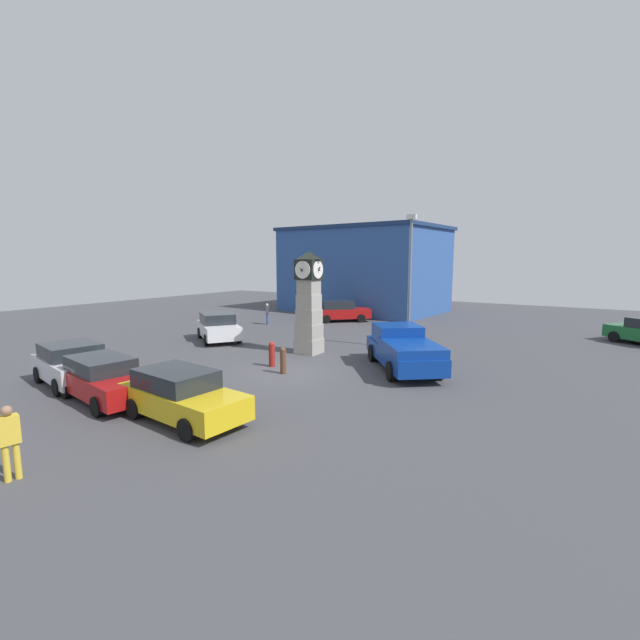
{
  "coord_description": "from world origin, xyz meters",
  "views": [
    {
      "loc": [
        10.72,
        -14.36,
        4.82
      ],
      "look_at": [
        -0.54,
        3.47,
        1.82
      ],
      "focal_mm": 24.0,
      "sensor_mm": 36.0,
      "label": 1
    }
  ],
  "objects_px": {
    "clock_tower": "(309,304)",
    "pickup_truck": "(403,349)",
    "car_navy_sedan": "(73,364)",
    "pedestrian_by_cars": "(267,313)",
    "street_lamp_near_road": "(410,273)",
    "car_far_lot": "(340,311)",
    "bollard_mid_row": "(272,354)",
    "car_silver_hatch": "(218,327)",
    "bollard_near_tower": "(283,360)",
    "car_by_building": "(181,395)",
    "car_near_tower": "(104,379)",
    "pedestrian_crossing_lot": "(9,438)"
  },
  "relations": [
    {
      "from": "street_lamp_near_road",
      "to": "car_far_lot",
      "type": "bearing_deg",
      "value": 139.54
    },
    {
      "from": "bollard_near_tower",
      "to": "car_by_building",
      "type": "relative_size",
      "value": 0.25
    },
    {
      "from": "clock_tower",
      "to": "car_by_building",
      "type": "distance_m",
      "value": 10.14
    },
    {
      "from": "car_near_tower",
      "to": "pedestrian_crossing_lot",
      "type": "distance_m",
      "value": 5.43
    },
    {
      "from": "bollard_near_tower",
      "to": "street_lamp_near_road",
      "type": "xyz_separation_m",
      "value": [
        2.64,
        7.71,
        3.5
      ]
    },
    {
      "from": "car_by_building",
      "to": "bollard_near_tower",
      "type": "bearing_deg",
      "value": 96.09
    },
    {
      "from": "car_far_lot",
      "to": "street_lamp_near_road",
      "type": "bearing_deg",
      "value": -40.46
    },
    {
      "from": "car_by_building",
      "to": "pickup_truck",
      "type": "relative_size",
      "value": 0.78
    },
    {
      "from": "car_near_tower",
      "to": "pedestrian_by_cars",
      "type": "height_order",
      "value": "pedestrian_by_cars"
    },
    {
      "from": "bollard_mid_row",
      "to": "street_lamp_near_road",
      "type": "relative_size",
      "value": 0.16
    },
    {
      "from": "bollard_mid_row",
      "to": "pedestrian_by_cars",
      "type": "distance_m",
      "value": 12.77
    },
    {
      "from": "pedestrian_crossing_lot",
      "to": "bollard_near_tower",
      "type": "bearing_deg",
      "value": 91.9
    },
    {
      "from": "car_far_lot",
      "to": "pedestrian_crossing_lot",
      "type": "relative_size",
      "value": 2.58
    },
    {
      "from": "bollard_mid_row",
      "to": "pickup_truck",
      "type": "bearing_deg",
      "value": 27.09
    },
    {
      "from": "bollard_near_tower",
      "to": "car_navy_sedan",
      "type": "distance_m",
      "value": 8.19
    },
    {
      "from": "car_near_tower",
      "to": "street_lamp_near_road",
      "type": "bearing_deg",
      "value": 67.42
    },
    {
      "from": "car_by_building",
      "to": "car_silver_hatch",
      "type": "distance_m",
      "value": 13.01
    },
    {
      "from": "bollard_near_tower",
      "to": "bollard_mid_row",
      "type": "xyz_separation_m",
      "value": [
        -1.17,
        0.71,
        0.01
      ]
    },
    {
      "from": "car_navy_sedan",
      "to": "car_near_tower",
      "type": "bearing_deg",
      "value": -10.01
    },
    {
      "from": "clock_tower",
      "to": "pickup_truck",
      "type": "height_order",
      "value": "clock_tower"
    },
    {
      "from": "car_far_lot",
      "to": "car_silver_hatch",
      "type": "xyz_separation_m",
      "value": [
        -2.3,
        -10.74,
        -0.0
      ]
    },
    {
      "from": "bollard_near_tower",
      "to": "pedestrian_by_cars",
      "type": "xyz_separation_m",
      "value": [
        -9.41,
        10.46,
        0.32
      ]
    },
    {
      "from": "car_near_tower",
      "to": "car_far_lot",
      "type": "relative_size",
      "value": 1.04
    },
    {
      "from": "pickup_truck",
      "to": "pedestrian_by_cars",
      "type": "height_order",
      "value": "pickup_truck"
    },
    {
      "from": "bollard_near_tower",
      "to": "car_near_tower",
      "type": "distance_m",
      "value": 6.8
    },
    {
      "from": "bollard_near_tower",
      "to": "pedestrian_by_cars",
      "type": "distance_m",
      "value": 14.07
    },
    {
      "from": "pickup_truck",
      "to": "car_by_building",
      "type": "bearing_deg",
      "value": -110.22
    },
    {
      "from": "car_navy_sedan",
      "to": "pedestrian_by_cars",
      "type": "bearing_deg",
      "value": 101.94
    },
    {
      "from": "clock_tower",
      "to": "pickup_truck",
      "type": "distance_m",
      "value": 5.6
    },
    {
      "from": "bollard_near_tower",
      "to": "pedestrian_crossing_lot",
      "type": "bearing_deg",
      "value": -88.1
    },
    {
      "from": "car_by_building",
      "to": "pedestrian_crossing_lot",
      "type": "distance_m",
      "value": 4.4
    },
    {
      "from": "clock_tower",
      "to": "bollard_near_tower",
      "type": "xyz_separation_m",
      "value": [
        1.29,
        -3.91,
        -2.0
      ]
    },
    {
      "from": "street_lamp_near_road",
      "to": "bollard_mid_row",
      "type": "bearing_deg",
      "value": -118.58
    },
    {
      "from": "car_far_lot",
      "to": "car_silver_hatch",
      "type": "relative_size",
      "value": 0.96
    },
    {
      "from": "pickup_truck",
      "to": "car_navy_sedan",
      "type": "bearing_deg",
      "value": -138.47
    },
    {
      "from": "pickup_truck",
      "to": "street_lamp_near_road",
      "type": "bearing_deg",
      "value": 107.79
    },
    {
      "from": "bollard_mid_row",
      "to": "street_lamp_near_road",
      "type": "distance_m",
      "value": 8.71
    },
    {
      "from": "car_navy_sedan",
      "to": "bollard_mid_row",
      "type": "bearing_deg",
      "value": 52.16
    },
    {
      "from": "car_navy_sedan",
      "to": "car_far_lot",
      "type": "xyz_separation_m",
      "value": [
        0.46,
        20.25,
        0.02
      ]
    },
    {
      "from": "bollard_near_tower",
      "to": "pickup_truck",
      "type": "bearing_deg",
      "value": 39.88
    },
    {
      "from": "bollard_near_tower",
      "to": "car_navy_sedan",
      "type": "relative_size",
      "value": 0.27
    },
    {
      "from": "car_navy_sedan",
      "to": "car_near_tower",
      "type": "height_order",
      "value": "car_navy_sedan"
    },
    {
      "from": "car_silver_hatch",
      "to": "pickup_truck",
      "type": "relative_size",
      "value": 0.81
    },
    {
      "from": "clock_tower",
      "to": "pedestrian_crossing_lot",
      "type": "distance_m",
      "value": 14.37
    },
    {
      "from": "car_near_tower",
      "to": "car_navy_sedan",
      "type": "bearing_deg",
      "value": 169.99
    },
    {
      "from": "car_near_tower",
      "to": "car_by_building",
      "type": "xyz_separation_m",
      "value": [
        3.71,
        0.18,
        0.01
      ]
    },
    {
      "from": "bollard_near_tower",
      "to": "car_far_lot",
      "type": "bearing_deg",
      "value": 110.74
    },
    {
      "from": "bollard_mid_row",
      "to": "pedestrian_crossing_lot",
      "type": "height_order",
      "value": "pedestrian_crossing_lot"
    },
    {
      "from": "car_navy_sedan",
      "to": "pedestrian_by_cars",
      "type": "distance_m",
      "value": 16.35
    },
    {
      "from": "car_by_building",
      "to": "pickup_truck",
      "type": "bearing_deg",
      "value": 69.78
    }
  ]
}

